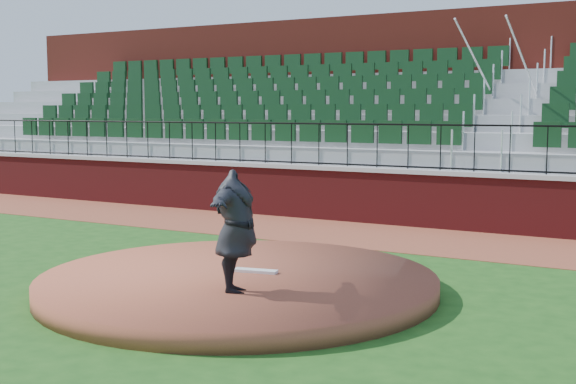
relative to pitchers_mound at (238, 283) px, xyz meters
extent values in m
plane|color=#1C4B15|center=(-0.08, 0.10, -0.12)|extent=(90.00, 90.00, 0.00)
cube|color=brown|center=(-0.08, 5.50, -0.12)|extent=(34.00, 3.20, 0.01)
cube|color=maroon|center=(-0.08, 7.10, 0.47)|extent=(34.00, 0.35, 1.20)
cube|color=#B7B7B7|center=(-0.08, 7.10, 1.12)|extent=(34.00, 0.45, 0.10)
cube|color=maroon|center=(-0.08, 12.63, 2.62)|extent=(34.00, 0.50, 5.50)
cylinder|color=brown|center=(0.00, 0.00, 0.00)|extent=(5.77, 5.77, 0.25)
cube|color=white|center=(0.15, 0.25, 0.15)|extent=(0.67, 0.29, 0.04)
imported|color=black|center=(0.55, -0.89, 0.93)|extent=(1.31, 2.04, 1.62)
camera|label=1|loc=(5.92, -8.98, 2.51)|focal=46.91mm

